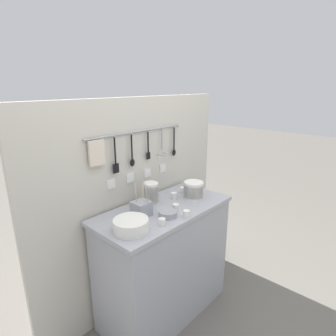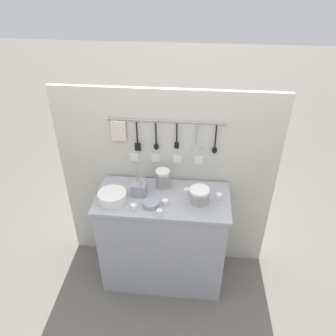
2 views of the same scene
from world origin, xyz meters
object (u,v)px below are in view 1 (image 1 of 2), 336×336
cup_by_caddy (162,222)px  cup_centre (186,214)px  cutlery_caddy (141,208)px  plate_stack (131,225)px  bowl_stack_tall_left (151,193)px  cup_edge_near (182,190)px  cup_front_left (176,207)px  cup_back_left (174,196)px  steel_mixing_bowl (168,214)px  bowl_stack_nested_right (194,190)px  cup_mid_row (197,188)px

cup_by_caddy → cup_centre: size_ratio=1.00×
cutlery_caddy → cup_by_caddy: size_ratio=5.36×
plate_stack → cup_centre: plate_stack is taller
bowl_stack_tall_left → plate_stack: bowl_stack_tall_left is taller
plate_stack → cup_by_caddy: 0.21m
cup_centre → cup_edge_near: size_ratio=1.00×
cup_front_left → cup_back_left: bearing=45.0°
cutlery_caddy → cup_by_caddy: (-0.01, -0.21, -0.03)m
plate_stack → steel_mixing_bowl: plate_stack is taller
bowl_stack_tall_left → bowl_stack_nested_right: bearing=-30.7°
plate_stack → cup_front_left: size_ratio=4.63×
bowl_stack_nested_right → cup_back_left: 0.17m
plate_stack → cup_front_left: bearing=-1.1°
plate_stack → cup_mid_row: bearing=7.5°
cutlery_caddy → cup_by_caddy: 0.21m
steel_mixing_bowl → cup_mid_row: bearing=14.9°
plate_stack → cup_by_caddy: size_ratio=4.63×
cup_centre → cup_back_left: 0.35m
cup_front_left → cup_by_caddy: bearing=-160.7°
steel_mixing_bowl → cup_by_caddy: 0.14m
steel_mixing_bowl → cutlery_caddy: cutlery_caddy is taller
bowl_stack_nested_right → cup_edge_near: 0.17m
bowl_stack_tall_left → steel_mixing_bowl: size_ratio=1.33×
plate_stack → cup_back_left: bearing=14.7°
steel_mixing_bowl → cup_edge_near: 0.47m
cutlery_caddy → cup_by_caddy: cutlery_caddy is taller
cup_edge_near → cup_mid_row: bearing=-31.9°
cup_front_left → cup_back_left: size_ratio=1.00×
cutlery_caddy → cup_centre: 0.32m
bowl_stack_tall_left → cup_centre: 0.36m
cup_centre → cup_edge_near: bearing=43.5°
steel_mixing_bowl → bowl_stack_tall_left: bearing=74.4°
cup_by_caddy → steel_mixing_bowl: bearing=26.0°
cup_front_left → cup_edge_near: 0.36m
bowl_stack_tall_left → plate_stack: 0.44m
cup_back_left → cup_by_caddy: bearing=-148.4°
plate_stack → cup_back_left: (0.59, 0.15, -0.02)m
cup_edge_near → bowl_stack_tall_left: bearing=175.1°
bowl_stack_tall_left → steel_mixing_bowl: bowl_stack_tall_left is taller
steel_mixing_bowl → cup_by_caddy: bearing=-154.0°
cup_edge_near → cup_back_left: size_ratio=1.00×
cup_edge_near → cup_back_left: bearing=-167.8°
cutlery_caddy → cup_front_left: size_ratio=5.36×
cup_front_left → cutlery_caddy: bearing=150.7°
bowl_stack_tall_left → steel_mixing_bowl: bearing=-105.6°
bowl_stack_tall_left → bowl_stack_nested_right: size_ratio=1.11×
bowl_stack_nested_right → plate_stack: size_ratio=0.69×
cup_by_caddy → cup_back_left: bearing=31.6°
bowl_stack_nested_right → cup_by_caddy: bowl_stack_nested_right is taller
cup_edge_near → plate_stack: bearing=-165.8°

